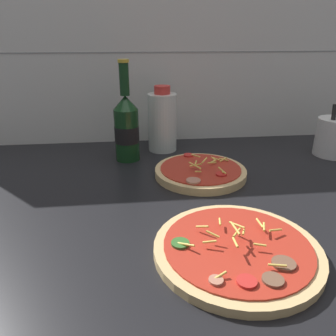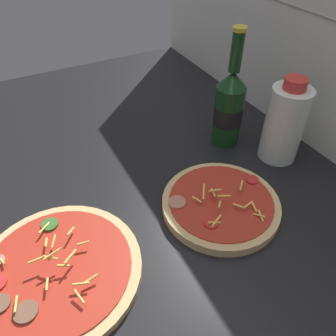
% 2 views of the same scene
% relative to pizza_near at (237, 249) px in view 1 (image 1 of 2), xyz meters
% --- Properties ---
extents(counter_slab, '(1.60, 0.90, 0.03)m').
position_rel_pizza_near_xyz_m(counter_slab, '(0.04, 0.16, -0.02)').
color(counter_slab, black).
rests_on(counter_slab, ground).
extents(tile_backsplash, '(1.60, 0.01, 0.60)m').
position_rel_pizza_near_xyz_m(tile_backsplash, '(0.04, 0.62, 0.27)').
color(tile_backsplash, silver).
rests_on(tile_backsplash, ground).
extents(pizza_near, '(0.27, 0.27, 0.05)m').
position_rel_pizza_near_xyz_m(pizza_near, '(0.00, 0.00, 0.00)').
color(pizza_near, tan).
rests_on(pizza_near, counter_slab).
extents(pizza_far, '(0.22, 0.22, 0.05)m').
position_rel_pizza_near_xyz_m(pizza_far, '(0.00, 0.31, 0.00)').
color(pizza_far, tan).
rests_on(pizza_far, counter_slab).
extents(beer_bottle, '(0.07, 0.07, 0.27)m').
position_rel_pizza_near_xyz_m(beer_bottle, '(-0.17, 0.45, 0.08)').
color(beer_bottle, '#143819').
rests_on(beer_bottle, counter_slab).
extents(oil_bottle, '(0.08, 0.08, 0.19)m').
position_rel_pizza_near_xyz_m(oil_bottle, '(-0.07, 0.52, 0.08)').
color(oil_bottle, silver).
rests_on(oil_bottle, counter_slab).
extents(utensil_crock, '(0.10, 0.10, 0.16)m').
position_rel_pizza_near_xyz_m(utensil_crock, '(0.41, 0.42, 0.05)').
color(utensil_crock, silver).
rests_on(utensil_crock, counter_slab).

